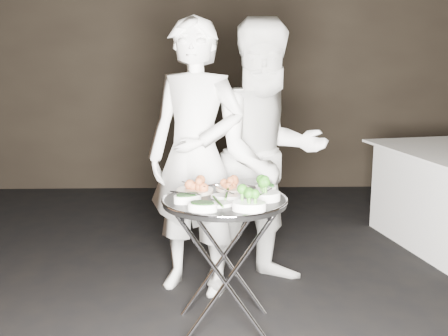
{
  "coord_description": "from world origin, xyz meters",
  "views": [
    {
      "loc": [
        -0.04,
        -3.07,
        1.62
      ],
      "look_at": [
        0.04,
        0.12,
        0.95
      ],
      "focal_mm": 45.0,
      "sensor_mm": 36.0,
      "label": 1
    }
  ],
  "objects_px": {
    "tray_stand": "(225,260)",
    "serving_tray": "(225,201)",
    "waiter_right": "(268,156)",
    "waiter_left": "(196,158)"
  },
  "relations": [
    {
      "from": "tray_stand",
      "to": "serving_tray",
      "type": "xyz_separation_m",
      "value": [
        0.0,
        -0.0,
        0.35
      ]
    },
    {
      "from": "serving_tray",
      "to": "waiter_right",
      "type": "bearing_deg",
      "value": 65.84
    },
    {
      "from": "tray_stand",
      "to": "serving_tray",
      "type": "distance_m",
      "value": 0.35
    },
    {
      "from": "serving_tray",
      "to": "waiter_right",
      "type": "height_order",
      "value": "waiter_right"
    },
    {
      "from": "serving_tray",
      "to": "waiter_right",
      "type": "distance_m",
      "value": 0.77
    },
    {
      "from": "tray_stand",
      "to": "waiter_right",
      "type": "height_order",
      "value": "waiter_right"
    },
    {
      "from": "tray_stand",
      "to": "waiter_left",
      "type": "height_order",
      "value": "waiter_left"
    },
    {
      "from": "waiter_left",
      "to": "waiter_right",
      "type": "height_order",
      "value": "waiter_left"
    },
    {
      "from": "tray_stand",
      "to": "waiter_right",
      "type": "relative_size",
      "value": 0.43
    },
    {
      "from": "serving_tray",
      "to": "tray_stand",
      "type": "bearing_deg",
      "value": 90.0
    }
  ]
}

